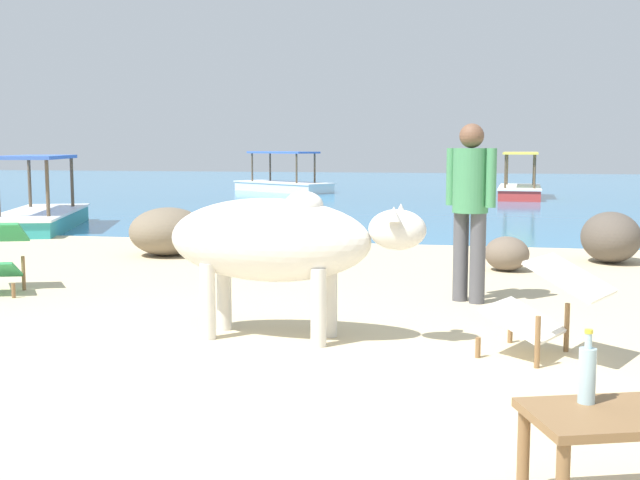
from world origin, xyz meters
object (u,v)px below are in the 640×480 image
at_px(low_bench_table, 627,427).
at_px(boat_white, 283,183).
at_px(cow, 276,241).
at_px(boat_red, 520,188).
at_px(person_standing, 470,199).
at_px(boat_teal, 39,214).
at_px(deck_chair_far, 546,302).
at_px(bottle, 587,374).

relative_size(low_bench_table, boat_white, 0.23).
xyz_separation_m(cow, boat_red, (2.36, 17.76, -0.47)).
relative_size(boat_red, boat_white, 1.01).
relative_size(person_standing, boat_white, 0.44).
relative_size(cow, boat_teal, 0.51).
bearing_deg(deck_chair_far, boat_white, -45.21).
xyz_separation_m(deck_chair_far, boat_white, (-6.89, 19.41, -0.13)).
height_order(deck_chair_far, boat_white, boat_white).
bearing_deg(boat_white, boat_red, 22.79).
relative_size(bottle, person_standing, 0.18).
relative_size(cow, low_bench_table, 2.25).
distance_m(bottle, boat_teal, 12.37).
bearing_deg(low_bench_table, person_standing, 79.79).
xyz_separation_m(deck_chair_far, person_standing, (-0.56, 1.89, 0.56)).
bearing_deg(person_standing, deck_chair_far, 47.64).
bearing_deg(bottle, low_bench_table, -24.98).
bearing_deg(low_bench_table, boat_white, 88.17).
bearing_deg(low_bench_table, boat_red, 69.33).
bearing_deg(low_bench_table, cow, 110.12).
bearing_deg(deck_chair_far, bottle, 115.36).
bearing_deg(deck_chair_far, low_bench_table, 119.01).
relative_size(bottle, boat_teal, 0.08).
bearing_deg(boat_white, boat_teal, -61.41).
distance_m(deck_chair_far, boat_red, 17.94).
xyz_separation_m(cow, boat_teal, (-6.17, 6.96, -0.47)).
xyz_separation_m(bottle, boat_white, (-6.90, 21.63, -0.27)).
bearing_deg(deck_chair_far, cow, 20.05).
relative_size(deck_chair_far, person_standing, 0.57).
xyz_separation_m(person_standing, boat_teal, (-7.53, 5.24, -0.70)).
height_order(bottle, boat_red, boat_red).
relative_size(boat_red, boat_teal, 0.97).
bearing_deg(low_bench_table, bottle, 135.20).
bearing_deg(boat_teal, bottle, 21.74).
distance_m(low_bench_table, person_standing, 4.28).
relative_size(boat_teal, boat_white, 1.04).
bearing_deg(boat_white, bottle, -38.17).
height_order(person_standing, boat_red, person_standing).
height_order(low_bench_table, boat_teal, boat_teal).
xyz_separation_m(low_bench_table, boat_red, (0.30, 20.22, -0.09)).
xyz_separation_m(person_standing, boat_white, (-6.34, 17.52, -0.70)).
bearing_deg(cow, bottle, -47.99).
xyz_separation_m(cow, bottle, (1.92, -2.40, -0.20)).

